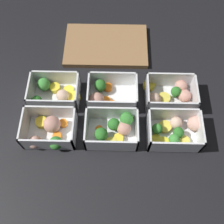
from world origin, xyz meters
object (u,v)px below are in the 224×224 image
container_far_center (108,96)px  container_far_right (172,96)px  container_far_left (54,93)px  container_near_right (176,130)px  container_near_center (114,129)px  container_near_left (49,131)px

container_far_center → container_far_right: same height
container_far_left → container_far_right: (0.35, -0.00, 0.00)m
container_near_right → container_near_center: bearing=-179.6°
container_near_center → container_far_right: size_ratio=0.91×
container_near_center → container_far_center: (-0.02, 0.11, -0.00)m
container_near_left → container_far_right: bearing=18.7°
container_near_left → container_far_right: size_ratio=0.94×
container_near_center → container_far_right: 0.21m
container_near_center → container_far_right: bearing=33.2°
container_near_left → container_far_center: (0.16, 0.12, 0.00)m
container_far_right → container_near_right: bearing=-88.4°
container_far_left → container_far_center: 0.16m
container_near_center → container_near_right: size_ratio=0.87×
container_far_left → container_near_center: bearing=-32.3°
container_near_right → container_far_center: (-0.20, 0.11, 0.00)m
container_near_left → container_far_center: same height
container_far_left → container_near_right: bearing=-17.7°
container_near_left → container_near_right: size_ratio=0.89×
container_near_left → container_near_center: bearing=2.3°
container_near_right → container_far_left: same height
container_near_left → container_far_right: (0.35, 0.12, -0.00)m
container_far_center → container_near_center: bearing=-79.3°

